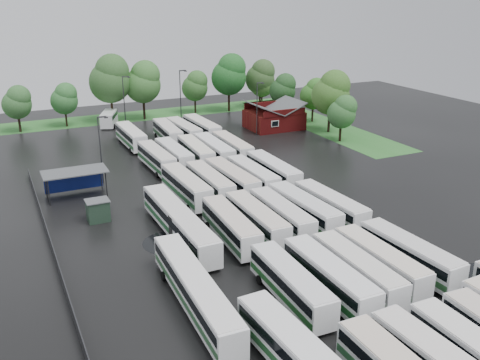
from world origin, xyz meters
name	(u,v)px	position (x,y,z in m)	size (l,w,h in m)	color
ground	(270,237)	(0.00, 0.00, 0.00)	(160.00, 160.00, 0.00)	black
brick_building	(274,119)	(24.00, 42.77, 1.87)	(10.07, 8.60, 5.39)	maroon
wash_shed	(74,174)	(-17.20, 22.02, 2.99)	(8.20, 4.20, 3.58)	#2D2D30
utility_hut	(98,210)	(-16.20, 12.60, 1.32)	(2.70, 2.20, 2.62)	#1C3123
grass_strip_north	(135,116)	(2.00, 64.80, 0.01)	(80.00, 10.00, 0.01)	#2D6E2A
grass_strip_east	(317,123)	(34.00, 42.80, 0.01)	(10.00, 50.00, 0.01)	#2D6E2A
west_fence	(50,241)	(-22.20, 8.00, 0.60)	(0.10, 50.00, 1.20)	#2D2D30
bus_r0c2	(479,358)	(2.13, -26.22, 1.75)	(2.52, 11.48, 3.19)	white
bus_r1c0	(291,284)	(-4.59, -12.11, 1.77)	(2.80, 11.63, 3.22)	white
bus_r1c1	(329,277)	(-1.01, -12.69, 1.83)	(2.63, 11.99, 3.33)	white
bus_r1c2	(357,270)	(2.04, -12.62, 1.78)	(2.65, 11.64, 3.23)	white
bus_r1c3	(380,261)	(5.02, -12.20, 1.75)	(2.51, 11.43, 3.18)	white
bus_r1c4	(409,254)	(8.52, -12.27, 1.79)	(3.06, 11.78, 3.25)	white
bus_r2c0	(231,226)	(-4.38, 0.95, 1.80)	(3.03, 11.85, 3.27)	white
bus_r2c1	(256,219)	(-1.06, 1.32, 1.79)	(2.60, 11.72, 3.26)	white
bus_r2c2	(281,215)	(2.08, 1.31, 1.76)	(2.54, 11.52, 3.20)	white
bus_r2c3	(303,209)	(5.15, 1.51, 1.84)	(3.07, 12.10, 3.34)	white
bus_r2c4	(330,206)	(8.56, 1.12, 1.79)	(3.04, 11.80, 3.26)	white
bus_r3c0	(186,186)	(-4.53, 14.47, 1.84)	(2.89, 12.07, 3.34)	white
bus_r3c1	(210,183)	(-1.19, 14.63, 1.78)	(2.52, 11.63, 3.24)	white
bus_r3c2	(231,179)	(1.91, 14.47, 1.84)	(3.01, 12.09, 3.34)	white
bus_r3c3	(252,176)	(5.12, 14.62, 1.77)	(2.66, 11.60, 3.22)	white
bus_r3c4	(273,171)	(8.60, 15.09, 1.83)	(2.56, 11.97, 3.33)	white
bus_r4c0	(156,158)	(-4.33, 28.07, 1.76)	(2.78, 11.56, 3.20)	white
bus_r4c1	(174,155)	(-1.36, 28.62, 1.77)	(2.58, 11.59, 3.22)	white
bus_r4c2	(196,152)	(2.15, 28.50, 1.79)	(2.99, 11.80, 3.26)	white
bus_r4c3	(214,150)	(5.06, 28.10, 1.84)	(2.77, 12.09, 3.35)	white
bus_r4c4	(232,147)	(8.44, 28.50, 1.78)	(2.67, 11.66, 3.24)	white
bus_r5c0	(131,136)	(-4.59, 42.04, 1.81)	(2.67, 11.83, 3.28)	white
bus_r5c2	(168,133)	(1.99, 41.94, 1.78)	(3.03, 11.74, 3.24)	white
bus_r5c3	(184,131)	(5.02, 42.01, 1.78)	(2.99, 11.72, 3.23)	white
bus_r5c4	(202,128)	(8.56, 42.08, 1.85)	(2.97, 12.13, 3.35)	white
artic_bus_west_b	(179,223)	(-9.15, 4.03, 1.86)	(2.74, 18.09, 3.35)	white
artic_bus_west_c	(195,290)	(-12.44, -9.50, 1.78)	(3.04, 17.37, 3.21)	white
minibus	(109,118)	(-4.83, 58.29, 1.60)	(4.73, 7.04, 2.89)	white
tree_north_0	(17,102)	(-21.06, 61.07, 5.78)	(5.43, 5.43, 8.99)	black
tree_north_1	(65,98)	(-12.38, 61.75, 5.63)	(5.28, 5.28, 8.75)	black
tree_north_2	(111,78)	(-3.12, 61.82, 8.88)	(8.33, 8.33, 13.80)	#342116
tree_north_3	(144,82)	(3.39, 61.09, 7.89)	(7.41, 7.41, 12.27)	black
tree_north_4	(196,86)	(15.21, 62.29, 6.01)	(5.64, 5.64, 9.34)	black
tree_north_5	(230,74)	(22.70, 60.73, 8.20)	(7.70, 7.70, 12.75)	black
tree_north_6	(261,77)	(30.68, 61.17, 7.09)	(6.65, 6.65, 11.02)	#38291A
tree_east_0	(343,112)	(30.37, 29.29, 5.39)	(5.09, 5.07, 8.39)	black
tree_east_1	(332,92)	(32.32, 35.70, 7.62)	(7.15, 7.15, 11.84)	black
tree_east_2	(314,94)	(34.04, 44.18, 5.81)	(5.45, 5.45, 9.03)	black
tree_east_3	(283,89)	(30.91, 51.34, 5.90)	(5.54, 5.54, 9.18)	black
tree_east_4	(263,83)	(30.96, 60.80, 5.67)	(5.33, 5.33, 8.82)	#3A2C1C
lamp_post_ne	(258,105)	(18.81, 39.76, 5.69)	(1.51, 0.29, 9.79)	#2D2D30
lamp_post_nw	(101,145)	(-12.82, 25.51, 5.54)	(1.47, 0.29, 9.54)	#2D2D30
lamp_post_back_w	(125,99)	(-2.52, 53.58, 6.03)	(1.60, 0.31, 10.38)	#2D2D30
lamp_post_back_e	(181,92)	(9.37, 55.24, 6.15)	(1.63, 0.32, 10.60)	#2D2D30
puddle_0	(392,332)	(0.50, -19.47, 0.00)	(6.33, 6.33, 0.01)	black
puddle_2	(170,242)	(-10.43, 3.47, 0.00)	(5.97, 5.97, 0.01)	black
puddle_3	(327,243)	(4.87, -3.88, 0.00)	(4.15, 4.15, 0.01)	black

